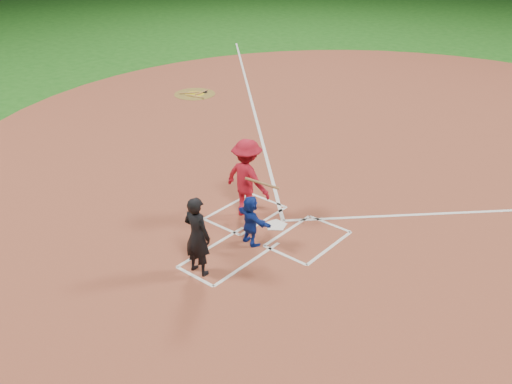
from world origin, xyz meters
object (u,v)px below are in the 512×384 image
Objects in this scene: on_deck_circle at (195,94)px; catcher at (251,220)px; home_plate at (276,225)px; umpire at (197,236)px; batter_at_plate at (247,179)px.

on_deck_circle is 11.80m from catcher.
home_plate is 0.33× the size of umpire.
umpire is at bearing 88.63° from home_plate.
on_deck_circle is 10.49m from batter_at_plate.
umpire is at bearing 98.51° from catcher.
batter_at_plate is at bearing -75.02° from umpire.
batter_at_plate reaches higher than home_plate.
home_plate is at bearing 2.26° from batter_at_plate.
home_plate is 1.18m from catcher.
home_plate reaches higher than on_deck_circle.
catcher is 1.63m from umpire.
umpire is 0.88× the size of batter_at_plate.
home_plate is 11.15m from on_deck_circle.
home_plate is at bearing -74.34° from catcher.
catcher is 1.42m from batter_at_plate.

